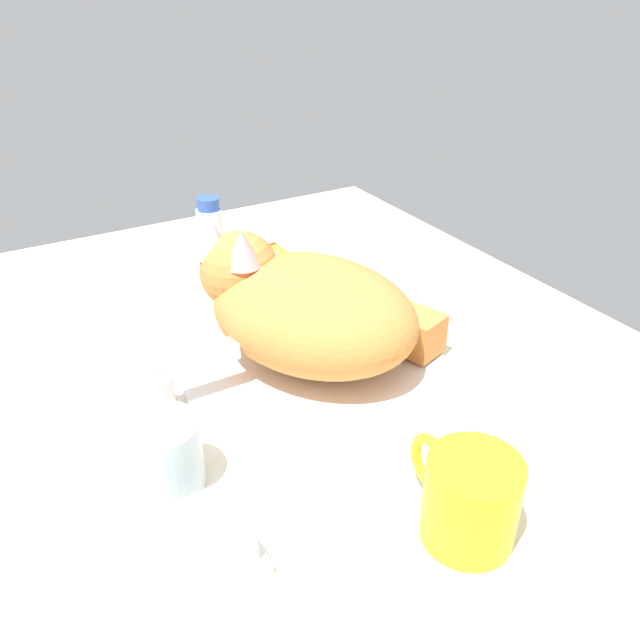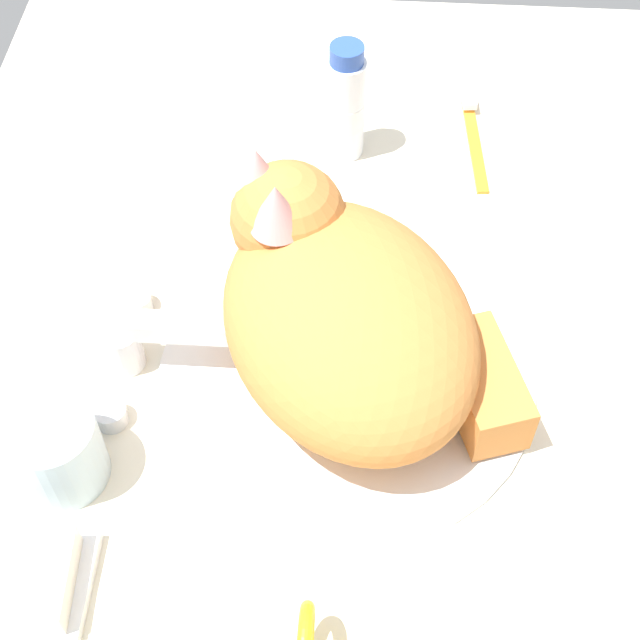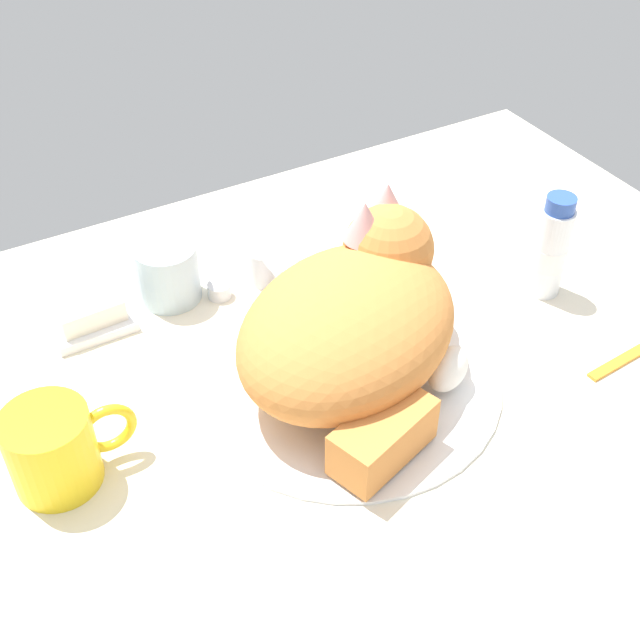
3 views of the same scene
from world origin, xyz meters
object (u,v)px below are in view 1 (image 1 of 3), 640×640
Objects in this scene: toothpaste_bottle at (212,242)px; toothbrush at (286,252)px; rinse_cup at (164,455)px; soap_bar at (214,531)px; cat at (304,306)px; coffee_mug at (469,498)px; faucet at (170,386)px.

toothbrush is at bearing -80.12° from toothpaste_bottle.
rinse_cup is 1.01× the size of soap_bar.
toothpaste_bottle reaches higher than toothbrush.
cat is 4.44× the size of soap_bar.
coffee_mug reaches higher than rinse_cup.
soap_bar is at bearing 158.24° from toothpaste_bottle.
toothpaste_bottle is at bearing -27.67° from rinse_cup.
toothpaste_bottle reaches higher than coffee_mug.
faucet is at bearing 28.57° from coffee_mug.
soap_bar is 0.55× the size of toothpaste_bottle.
coffee_mug is (-29.72, -16.19, 1.19)cm from faucet.
soap_bar is (-20.85, 3.27, -0.44)cm from faucet.
toothbrush is at bearing -39.39° from rinse_cup.
coffee_mug is 21.45cm from soap_bar.
cat reaches higher than toothbrush.
rinse_cup is at bearing 47.50° from coffee_mug.
cat is at bearing -43.14° from soap_bar.
cat is at bearing -177.55° from toothpaste_bottle.
toothbrush is (29.28, -12.42, -7.00)cm from cat.
cat is at bearing -60.52° from rinse_cup.
toothpaste_bottle reaches higher than soap_bar.
coffee_mug is 1.67× the size of rinse_cup.
coffee_mug is (-30.98, 1.26, -3.41)cm from cat.
toothpaste_bottle is (28.18, -16.30, 3.12)cm from faucet.
cat is 2.46× the size of toothpaste_bottle.
coffee_mug is at bearing 179.89° from toothpaste_bottle.
cat is 26.98cm from toothpaste_bottle.
soap_bar is at bearing 136.86° from cat.
toothpaste_bottle is (49.03, -19.57, 3.56)cm from soap_bar.
faucet is 21.11cm from soap_bar.
cat is 2.65× the size of coffee_mug.
faucet is at bearing -8.92° from soap_bar.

